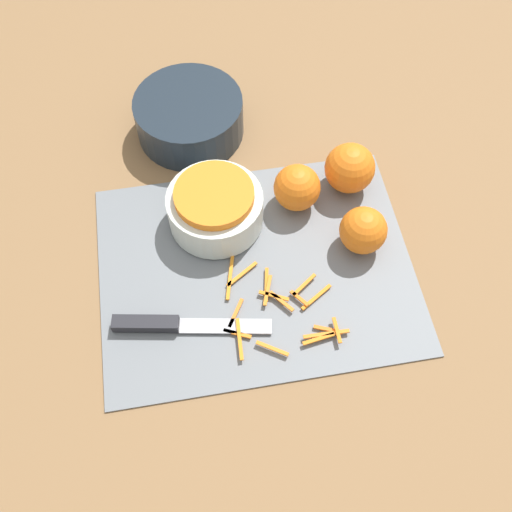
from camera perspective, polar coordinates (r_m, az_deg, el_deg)
ground_plane at (r=0.87m, az=0.00°, el=-1.21°), size 4.00×4.00×0.00m
cutting_board at (r=0.87m, az=0.00°, el=-1.11°), size 0.45×0.35×0.01m
bowl_speckled at (r=0.88m, az=-3.91°, el=4.70°), size 0.14×0.14×0.07m
bowl_dark at (r=1.01m, az=-6.36°, el=13.05°), size 0.18×0.18×0.07m
knife at (r=0.83m, az=-8.79°, el=-6.43°), size 0.22×0.06×0.02m
orange_left at (r=0.87m, az=10.18°, el=2.42°), size 0.07×0.07×0.07m
orange_right at (r=0.93m, az=8.92°, el=8.27°), size 0.08×0.08×0.08m
orange_back at (r=0.90m, az=3.93°, el=6.52°), size 0.07×0.07×0.07m
peel_pile at (r=0.83m, az=2.12°, el=-5.00°), size 0.17×0.17×0.01m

